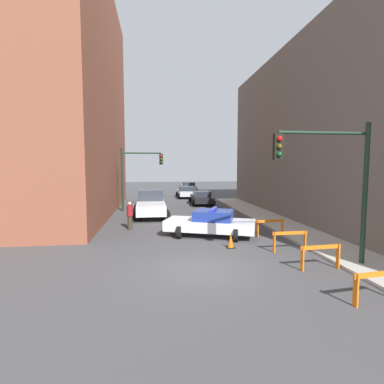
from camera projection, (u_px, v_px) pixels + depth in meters
ground_plane at (205, 268)px, 10.98m from camera, size 120.00×120.00×0.00m
sidewalk_right at (360, 260)px, 11.75m from camera, size 2.40×44.00×0.12m
building_corner_left at (17, 97)px, 22.52m from camera, size 14.00×20.00×17.83m
building_right at (382, 131)px, 20.03m from camera, size 12.00×28.00×12.20m
traffic_light_near at (336, 172)px, 10.78m from camera, size 3.64×0.35×5.20m
traffic_light_far at (136, 170)px, 24.66m from camera, size 3.44×0.35×5.20m
police_car at (211, 223)px, 15.92m from camera, size 5.05×3.40×1.52m
white_truck at (151, 204)px, 22.39m from camera, size 2.72×5.44×1.90m
parked_car_near at (202, 198)px, 29.01m from camera, size 2.33×4.33×1.31m
parked_car_mid at (186, 192)px, 35.30m from camera, size 2.28×4.31×1.31m
parked_car_far at (189, 187)px, 44.50m from camera, size 2.42×4.39×1.31m
pedestrian_crossing at (130, 215)px, 17.55m from camera, size 0.51×0.51×1.66m
barrier_front at (378, 282)px, 8.12m from camera, size 1.59×0.34×0.90m
barrier_mid at (321, 253)px, 10.81m from camera, size 1.60×0.26×0.90m
barrier_back at (290, 238)px, 13.07m from camera, size 1.60×0.21×0.90m
barrier_corner at (270, 225)px, 15.91m from camera, size 1.60×0.32×0.90m
traffic_cone at (231, 241)px, 13.70m from camera, size 0.36×0.36×0.66m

